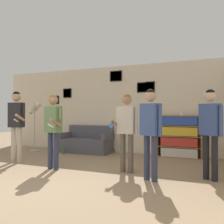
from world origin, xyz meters
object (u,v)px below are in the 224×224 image
object	(u,v)px
person_player_foreground_left	(16,118)
person_spectator_far_right	(210,124)
bottle_on_floor	(63,150)
person_spectator_near_bookshelf	(151,124)
couch	(87,143)
person_watcher_holding_cup	(127,124)
drinking_cup	(181,114)
bookshelf	(179,137)
floor_lamp	(35,113)
person_player_foreground_center	(53,123)

from	to	relation	value
person_player_foreground_left	person_spectator_far_right	bearing A→B (deg)	1.62
bottle_on_floor	person_spectator_near_bookshelf	bearing A→B (deg)	-30.05
couch	person_watcher_holding_cup	xyz separation A→B (m)	(2.09, -2.05, 0.71)
couch	person_watcher_holding_cup	bearing A→B (deg)	-44.35
person_spectator_far_right	bottle_on_floor	world-z (taller)	person_spectator_far_right
couch	drinking_cup	world-z (taller)	drinking_cup
bookshelf	person_player_foreground_left	bearing A→B (deg)	-147.56
drinking_cup	bottle_on_floor	bearing A→B (deg)	-165.89
person_spectator_far_right	bottle_on_floor	bearing A→B (deg)	161.88
person_spectator_near_bookshelf	bookshelf	bearing A→B (deg)	87.48
floor_lamp	person_spectator_near_bookshelf	xyz separation A→B (m)	(4.33, -1.94, -0.22)
person_spectator_far_right	drinking_cup	bearing A→B (deg)	110.65
drinking_cup	bookshelf	bearing A→B (deg)	-179.92
person_spectator_far_right	couch	bearing A→B (deg)	151.78
person_player_foreground_left	person_spectator_near_bookshelf	xyz separation A→B (m)	(3.52, -0.34, -0.08)
bottle_on_floor	drinking_cup	world-z (taller)	drinking_cup
person_player_foreground_center	person_spectator_far_right	size ratio (longest dim) A/B	0.98
couch	drinking_cup	distance (m)	3.02
drinking_cup	person_watcher_holding_cup	bearing A→B (deg)	-108.97
person_player_foreground_left	floor_lamp	bearing A→B (deg)	116.77
bottle_on_floor	drinking_cup	distance (m)	3.58
floor_lamp	person_watcher_holding_cup	world-z (taller)	person_watcher_holding_cup
floor_lamp	bottle_on_floor	xyz separation A→B (m)	(1.19, -0.12, -1.12)
person_player_foreground_center	drinking_cup	size ratio (longest dim) A/B	17.40
couch	bottle_on_floor	size ratio (longest dim) A/B	5.50
person_spectator_near_bookshelf	person_spectator_far_right	bearing A→B (deg)	25.18
person_player_foreground_left	bottle_on_floor	bearing A→B (deg)	75.66
couch	drinking_cup	bearing A→B (deg)	4.05
person_spectator_far_right	person_player_foreground_center	bearing A→B (deg)	-172.40
bookshelf	bottle_on_floor	distance (m)	3.39
person_spectator_near_bookshelf	drinking_cup	size ratio (longest dim) A/B	17.70
person_watcher_holding_cup	drinking_cup	size ratio (longest dim) A/B	17.29
floor_lamp	drinking_cup	distance (m)	4.55
couch	person_spectator_near_bookshelf	bearing A→B (deg)	-42.16
couch	person_spectator_far_right	world-z (taller)	person_spectator_far_right
person_player_foreground_left	bottle_on_floor	xyz separation A→B (m)	(0.38, 1.48, -0.98)
floor_lamp	person_watcher_holding_cup	distance (m)	4.03
person_spectator_near_bookshelf	floor_lamp	bearing A→B (deg)	155.84
person_player_foreground_center	person_watcher_holding_cup	bearing A→B (deg)	12.77
couch	person_player_foreground_left	distance (m)	2.40
person_player_foreground_left	bottle_on_floor	size ratio (longest dim) A/B	5.95
person_watcher_holding_cup	drinking_cup	distance (m)	2.39
couch	person_watcher_holding_cup	world-z (taller)	person_watcher_holding_cup
person_watcher_holding_cup	person_spectator_far_right	bearing A→B (deg)	2.40
person_spectator_far_right	person_spectator_near_bookshelf	bearing A→B (deg)	-154.82
person_player_foreground_center	person_spectator_far_right	xyz separation A→B (m)	(3.17, 0.42, 0.02)
bookshelf	person_player_foreground_center	distance (m)	3.50
person_player_foreground_left	person_player_foreground_center	xyz separation A→B (m)	(1.34, -0.30, -0.10)
drinking_cup	couch	bearing A→B (deg)	-175.95
floor_lamp	person_player_foreground_left	bearing A→B (deg)	-63.23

